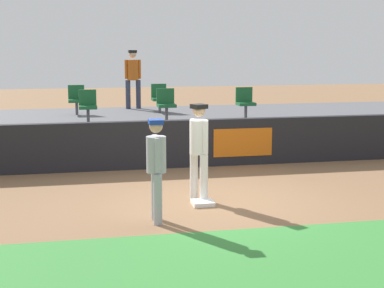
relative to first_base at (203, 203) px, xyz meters
name	(u,v)px	position (x,y,z in m)	size (l,w,h in m)	color
ground_plane	(208,202)	(0.14, 0.20, -0.04)	(60.00, 60.00, 0.00)	#846042
grass_foreground_strip	(259,260)	(0.14, -2.98, -0.04)	(18.00, 2.80, 0.01)	#388438
first_base	(203,203)	(0.00, 0.00, 0.00)	(0.40, 0.40, 0.08)	white
player_fielder_home	(199,145)	(0.00, 0.35, 1.04)	(0.47, 0.60, 1.87)	white
player_runner_visitor	(156,163)	(-1.00, -0.88, 0.98)	(0.34, 0.49, 1.76)	#9EA3AD
field_wall	(177,144)	(0.15, 3.52, 0.54)	(18.00, 0.26, 1.16)	black
bleacher_platform	(161,132)	(0.14, 6.09, 0.45)	(18.00, 4.80, 0.98)	#59595E
seat_back_left	(76,98)	(-2.19, 6.76, 1.41)	(0.46, 0.44, 0.84)	#4C4C51
seat_front_center	(166,103)	(0.12, 4.96, 1.41)	(0.47, 0.44, 0.84)	#4C4C51
seat_front_left	(88,104)	(-1.93, 4.96, 1.41)	(0.46, 0.44, 0.84)	#4C4C51
seat_back_center	(159,97)	(0.21, 6.76, 1.41)	(0.45, 0.44, 0.84)	#4C4C51
seat_front_right	(245,101)	(2.30, 4.96, 1.41)	(0.47, 0.44, 0.84)	#4C4C51
spectator_hooded	(133,75)	(-0.43, 7.98, 1.99)	(0.51, 0.36, 1.81)	#33384C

